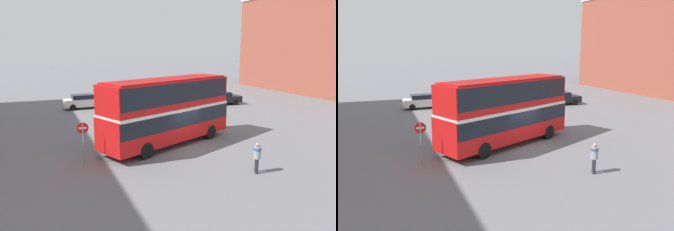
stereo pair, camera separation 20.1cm
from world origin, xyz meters
The scene contains 6 objects.
ground_plane centered at (0.00, 0.00, 0.00)m, with size 240.00×240.00×0.00m, color slate.
double_decker_bus centered at (-1.05, 1.06, 2.63)m, with size 10.34×6.29×4.59m.
pedestrian_foreground centered at (1.38, -5.57, 1.03)m, with size 0.55×0.55×1.68m.
parked_car_kerb_near centered at (10.74, 13.57, 0.77)m, with size 4.78×2.32×1.49m.
parked_car_kerb_far centered at (-4.45, 17.12, 0.80)m, with size 4.41×1.90×1.55m.
no_entry_sign centered at (-7.00, -0.68, 1.68)m, with size 0.65×0.08×2.48m.
Camera 1 is at (-9.33, -19.18, 6.69)m, focal length 35.00 mm.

